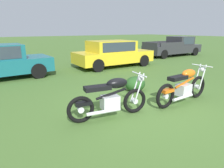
% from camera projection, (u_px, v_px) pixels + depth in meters
% --- Properties ---
extents(ground_plane, '(120.00, 120.00, 0.00)m').
position_uv_depth(ground_plane, '(147.00, 108.00, 5.23)').
color(ground_plane, '#476B2D').
extents(motorcycle_black, '(1.97, 0.71, 1.02)m').
position_uv_depth(motorcycle_black, '(110.00, 98.00, 4.55)').
color(motorcycle_black, black).
rests_on(motorcycle_black, ground).
extents(motorcycle_orange, '(2.15, 0.64, 1.02)m').
position_uv_depth(motorcycle_orange, '(184.00, 86.00, 5.51)').
color(motorcycle_orange, black).
rests_on(motorcycle_orange, ground).
extents(car_yellow, '(4.42, 2.12, 1.43)m').
position_uv_depth(car_yellow, '(112.00, 52.00, 10.90)').
color(car_yellow, gold).
rests_on(car_yellow, ground).
extents(pickup_truck_charcoal, '(4.98, 2.01, 1.49)m').
position_uv_depth(pickup_truck_charcoal, '(175.00, 46.00, 15.50)').
color(pickup_truck_charcoal, '#2D2D33').
rests_on(pickup_truck_charcoal, ground).
extents(shrub_low, '(0.70, 0.62, 0.50)m').
position_uv_depth(shrub_low, '(135.00, 84.00, 6.62)').
color(shrub_low, '#234E1E').
rests_on(shrub_low, ground).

